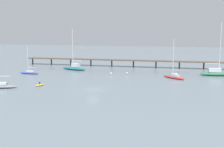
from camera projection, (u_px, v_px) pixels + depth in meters
The scene contains 11 objects.
ground_plane at pixel (93, 90), 62.78m from camera, with size 400.00×400.00×0.00m, color slate.
pier at pixel (190, 58), 98.49m from camera, with size 82.68×6.19×6.81m.
sailboat_gray at pixel (0, 85), 64.59m from camera, with size 7.88×4.30×11.53m.
sailboat_red at pixel (174, 76), 78.21m from camera, with size 6.94×6.39×10.58m.
sailboat_blue at pixel (29, 72), 86.76m from camera, with size 6.62×1.97×8.18m.
sailboat_teal at pixel (74, 67), 95.72m from camera, with size 10.05×5.32×13.55m.
sailboat_green at pixel (217, 72), 82.79m from camera, with size 10.16×4.08×15.18m.
dinghy_yellow at pixel (40, 85), 67.38m from camera, with size 1.67×2.66×1.14m.
mooring_buoy_mid at pixel (176, 74), 84.71m from camera, with size 0.56×0.56×0.56m, color silver.
mooring_buoy_outer at pixel (111, 74), 84.97m from camera, with size 0.66×0.66×0.66m, color silver.
mooring_buoy_inner at pixel (127, 73), 85.43m from camera, with size 0.61×0.61×0.61m, color silver.
Camera 1 is at (20.96, -58.13, 12.32)m, focal length 46.26 mm.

